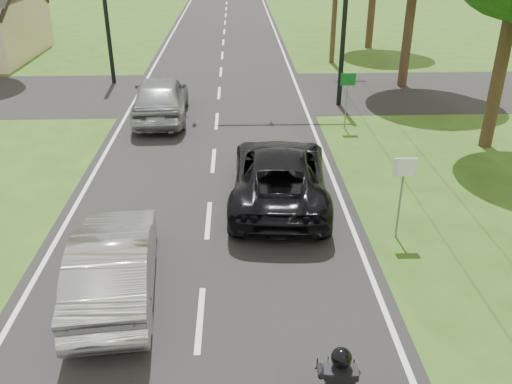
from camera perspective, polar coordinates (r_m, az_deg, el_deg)
The scene contains 10 objects.
ground at distance 11.00m, azimuth -5.91°, elevation -13.21°, with size 140.00×140.00×0.00m, color #305016.
road at distance 19.76m, azimuth -4.31°, elevation 5.57°, with size 8.00×100.00×0.01m, color black.
cross_road at distance 25.46m, azimuth -3.91°, elevation 10.35°, with size 60.00×7.00×0.01m, color black.
dark_suv at distance 14.98m, azimuth 2.50°, elevation 1.86°, with size 2.56×5.56×1.54m, color black.
silver_sedan at distance 11.57m, azimuth -14.72°, elevation -7.23°, with size 1.56×4.48×1.48m, color #A6A7AB.
silver_suv at distance 21.98m, azimuth -10.02°, elevation 9.82°, with size 2.06×5.12×1.74m, color #95999C.
traffic_signal at distance 22.79m, azimuth 4.54°, elevation 19.07°, with size 6.38×0.44×6.00m.
signal_pole_far at distance 27.43m, azimuth -15.43°, elevation 17.08°, with size 0.20×0.20×6.00m, color black.
sign_white at distance 13.24m, azimuth 15.25°, elevation 1.37°, with size 0.55×0.07×2.12m.
sign_green at distance 20.60m, azimuth 9.62°, elevation 10.81°, with size 0.55×0.07×2.12m.
Camera 1 is at (0.78, -8.47, 6.97)m, focal length 38.00 mm.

